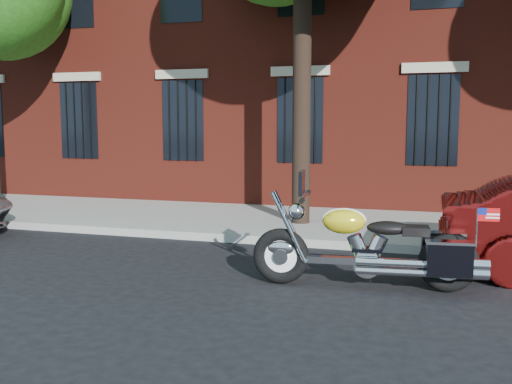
% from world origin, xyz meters
% --- Properties ---
extents(ground, '(120.00, 120.00, 0.00)m').
position_xyz_m(ground, '(0.00, 0.00, 0.00)').
color(ground, black).
rests_on(ground, ground).
extents(curb, '(40.00, 0.16, 0.15)m').
position_xyz_m(curb, '(0.00, 1.38, 0.07)').
color(curb, gray).
rests_on(curb, ground).
extents(sidewalk, '(40.00, 3.60, 0.15)m').
position_xyz_m(sidewalk, '(0.00, 3.26, 0.07)').
color(sidewalk, gray).
rests_on(sidewalk, ground).
extents(motorcycle, '(3.06, 1.04, 1.53)m').
position_xyz_m(motorcycle, '(2.29, -0.87, 0.52)').
color(motorcycle, black).
rests_on(motorcycle, ground).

